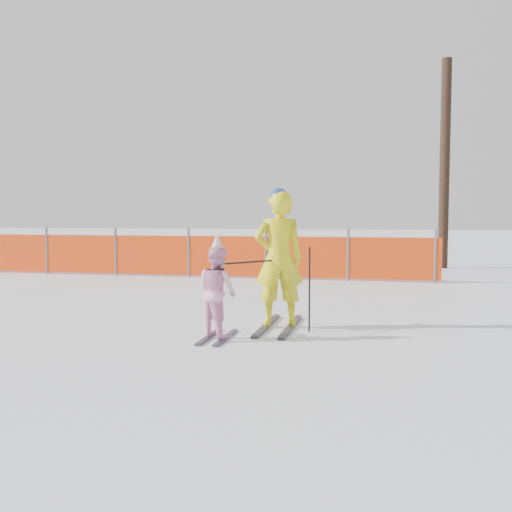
{
  "coord_description": "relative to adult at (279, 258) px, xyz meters",
  "views": [
    {
      "loc": [
        1.65,
        -7.11,
        1.54
      ],
      "look_at": [
        0.0,
        0.5,
        1.0
      ],
      "focal_mm": 40.0,
      "sensor_mm": 36.0,
      "label": 1
    }
  ],
  "objects": [
    {
      "name": "ski_poles",
      "position": [
        0.13,
        -0.3,
        -0.24
      ],
      "size": [
        1.03,
        0.67,
        1.14
      ],
      "color": "black",
      "rests_on": "ground"
    },
    {
      "name": "tree_trunks",
      "position": [
        4.06,
        9.76,
        2.07
      ],
      "size": [
        2.45,
        0.97,
        6.14
      ],
      "color": "black",
      "rests_on": "ground"
    },
    {
      "name": "ground",
      "position": [
        -0.3,
        -0.61,
        -0.96
      ],
      "size": [
        120.0,
        120.0,
        0.0
      ],
      "primitive_type": "plane",
      "color": "white",
      "rests_on": "ground"
    },
    {
      "name": "safety_fence",
      "position": [
        -4.31,
        6.01,
        -0.41
      ],
      "size": [
        14.18,
        0.06,
        1.25
      ],
      "color": "#595960",
      "rests_on": "ground"
    },
    {
      "name": "adult",
      "position": [
        0.0,
        0.0,
        0.0
      ],
      "size": [
        0.77,
        1.63,
        1.93
      ],
      "color": "black",
      "rests_on": "ground"
    },
    {
      "name": "child",
      "position": [
        -0.64,
        -0.86,
        -0.35
      ],
      "size": [
        0.7,
        0.97,
        1.33
      ],
      "color": "black",
      "rests_on": "ground"
    }
  ]
}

